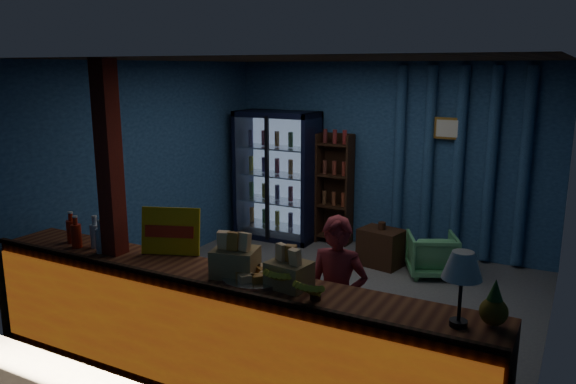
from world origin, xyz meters
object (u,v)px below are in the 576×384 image
object	(u,v)px
green_chair	(432,254)
pastry_tray	(255,276)
shopkeeper	(337,301)
table_lamp	(462,268)

from	to	relation	value
green_chair	pastry_tray	world-z (taller)	pastry_tray
shopkeeper	pastry_tray	bearing A→B (deg)	-142.27
shopkeeper	table_lamp	world-z (taller)	table_lamp
green_chair	pastry_tray	xyz separation A→B (m)	(-0.56, -3.22, 0.71)
shopkeeper	green_chair	world-z (taller)	shopkeeper
shopkeeper	table_lamp	size ratio (longest dim) A/B	2.85
table_lamp	pastry_tray	bearing A→B (deg)	177.41
shopkeeper	pastry_tray	xyz separation A→B (m)	(-0.47, -0.47, 0.29)
green_chair	pastry_tray	size ratio (longest dim) A/B	1.14
shopkeeper	table_lamp	distance (m)	1.35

